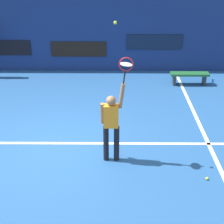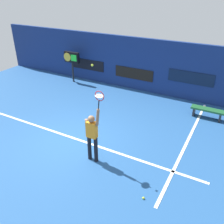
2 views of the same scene
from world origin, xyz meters
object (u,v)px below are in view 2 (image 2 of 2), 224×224
at_px(scoreboard_clock, 72,59).
at_px(spare_ball, 143,198).
at_px(tennis_player, 92,134).
at_px(tennis_racket, 99,97).
at_px(court_bench, 207,111).
at_px(tennis_ball, 92,65).

distance_m(scoreboard_clock, spare_ball, 9.63).
xyz_separation_m(tennis_player, tennis_racket, (0.31, -0.00, 1.38)).
bearing_deg(court_bench, tennis_racket, -117.56).
xyz_separation_m(tennis_player, spare_ball, (2.14, -0.77, -0.98)).
bearing_deg(tennis_player, scoreboard_clock, 131.67).
bearing_deg(tennis_racket, court_bench, 62.44).
relative_size(tennis_player, court_bench, 1.42).
bearing_deg(spare_ball, tennis_ball, 158.55).
relative_size(tennis_ball, court_bench, 0.05).
relative_size(tennis_ball, scoreboard_clock, 0.04).
height_order(tennis_ball, spare_ball, tennis_ball).
height_order(tennis_racket, scoreboard_clock, tennis_racket).
relative_size(tennis_racket, scoreboard_clock, 0.35).
bearing_deg(tennis_racket, tennis_player, 179.22).
distance_m(tennis_player, tennis_racket, 1.42).
xyz_separation_m(scoreboard_clock, spare_ball, (7.11, -6.35, -1.36)).
height_order(tennis_ball, court_bench, tennis_ball).
xyz_separation_m(tennis_racket, court_bench, (2.51, 4.82, -2.06)).
distance_m(tennis_racket, tennis_ball, 0.92).
bearing_deg(tennis_ball, tennis_player, -154.98).
distance_m(tennis_ball, scoreboard_clock, 7.73).
xyz_separation_m(tennis_player, court_bench, (2.83, 4.81, -0.67)).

